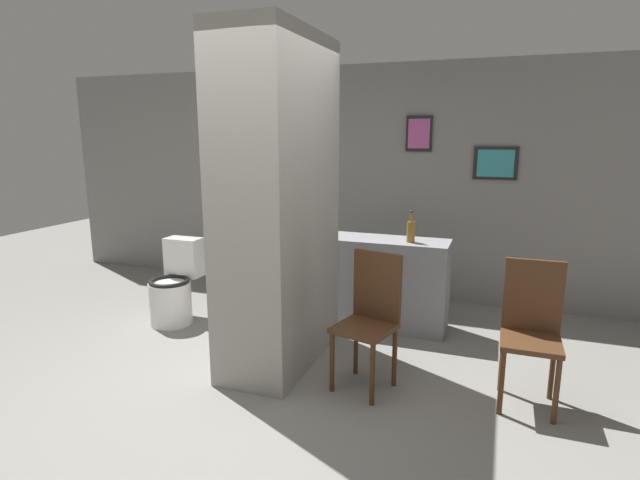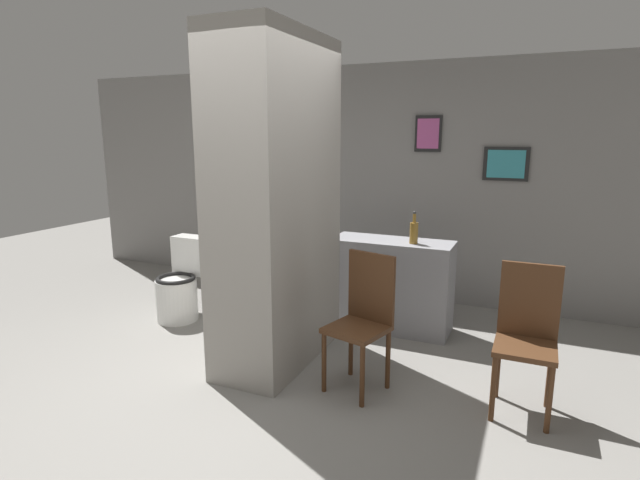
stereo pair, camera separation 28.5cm
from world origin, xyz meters
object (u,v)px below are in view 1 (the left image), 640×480
toilet (174,289)px  chair_by_doorway (531,327)px  bicycle (279,279)px  bottle_tall (411,231)px  chair_near_pillar (370,315)px

toilet → chair_by_doorway: chair_by_doorway is taller
toilet → bicycle: size_ratio=0.47×
chair_by_doorway → bicycle: size_ratio=0.58×
bicycle → bottle_tall: size_ratio=5.75×
chair_near_pillar → bottle_tall: 1.21m
toilet → chair_by_doorway: size_ratio=0.81×
toilet → bottle_tall: (2.24, 0.54, 0.64)m
chair_by_doorway → bottle_tall: 1.48m
toilet → chair_near_pillar: size_ratio=0.81×
chair_near_pillar → chair_by_doorway: size_ratio=1.00×
chair_near_pillar → bottle_tall: size_ratio=3.35×
chair_near_pillar → chair_by_doorway: 1.11m
chair_by_doorway → bottle_tall: (-1.02, 0.98, 0.43)m
bicycle → bottle_tall: 1.52m
bicycle → bottle_tall: (1.38, -0.09, 0.63)m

